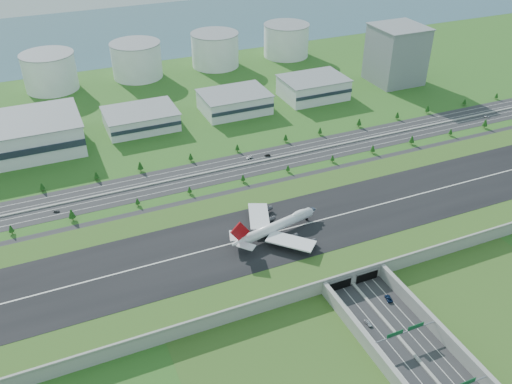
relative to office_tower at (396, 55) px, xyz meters
name	(u,v)px	position (x,y,z in m)	size (l,w,h in m)	color
ground	(310,234)	(-200.00, -195.00, -27.50)	(1200.00, 1200.00, 0.00)	#305D1D
airfield_deck	(310,228)	(-200.00, -195.09, -23.38)	(520.00, 100.00, 9.20)	gray
underpass_road	(410,344)	(-200.00, -294.42, -24.07)	(38.80, 120.40, 8.00)	#28282B
sign_gantry_near	(405,333)	(-200.00, -290.04, -20.55)	(38.70, 0.70, 9.80)	gray
north_expressway	(250,164)	(-200.00, -100.00, -27.44)	(560.00, 36.00, 0.12)	#28282B
tree_row	(271,154)	(-182.60, -99.44, -23.12)	(505.82, 48.36, 7.91)	#3D2819
hangar_west	(0,140)	(-370.00, -10.00, -15.00)	(120.00, 60.00, 25.00)	silver
hangar_mid_a	(141,119)	(-260.00, -5.00, -20.00)	(58.00, 42.00, 15.00)	silver
hangar_mid_b	(234,102)	(-175.00, -5.00, -19.00)	(58.00, 42.00, 17.00)	silver
hangar_mid_c	(313,88)	(-95.00, -5.00, -18.00)	(58.00, 42.00, 19.00)	silver
office_tower	(396,55)	(0.00, 0.00, 0.00)	(46.00, 46.00, 55.00)	gray
fuel_tank_a	(50,72)	(-320.00, 115.00, -10.00)	(50.00, 50.00, 35.00)	white
fuel_tank_b	(137,60)	(-235.00, 115.00, -10.00)	(50.00, 50.00, 35.00)	white
fuel_tank_c	(215,50)	(-150.00, 115.00, -10.00)	(50.00, 50.00, 35.00)	white
fuel_tank_d	(286,40)	(-65.00, 115.00, -10.00)	(50.00, 50.00, 35.00)	white
bay_water	(136,30)	(-200.00, 285.00, -27.47)	(1200.00, 260.00, 0.06)	#395E6C
boeing_747	(276,226)	(-223.83, -196.63, -13.93)	(62.49, 58.44, 19.58)	white
car_0	(368,323)	(-208.87, -273.41, -26.52)	(2.02, 5.02, 1.71)	silver
car_2	(389,298)	(-189.15, -262.70, -26.53)	(2.81, 6.09, 1.69)	#0B1B3A
car_4	(56,211)	(-341.04, -108.72, -26.69)	(1.62, 4.02, 1.37)	#505055
car_5	(267,155)	(-182.94, -94.36, -26.66)	(1.53, 4.37, 1.44)	black
car_6	(487,117)	(24.47, -106.49, -26.69)	(2.29, 4.98, 1.38)	silver
car_7	(249,158)	(-197.34, -92.11, -26.61)	(2.17, 5.34, 1.55)	white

